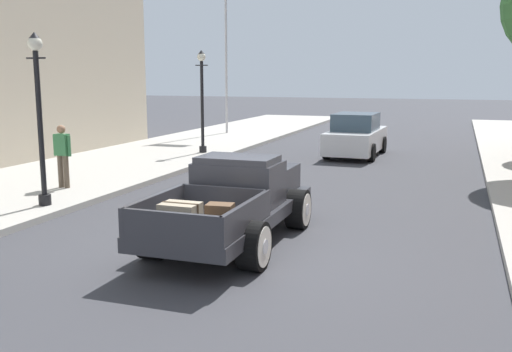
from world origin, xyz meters
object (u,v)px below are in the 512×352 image
object	(u,v)px
pedestrian_sidewalk_left	(62,152)
street_lamp_near	(39,107)
street_lamp_far	(202,94)
flagpole	(230,20)
car_background_white	(356,136)
hotrod_truck_gunmetal	(237,200)

from	to	relation	value
pedestrian_sidewalk_left	street_lamp_near	world-z (taller)	street_lamp_near
pedestrian_sidewalk_left	street_lamp_far	world-z (taller)	street_lamp_far
flagpole	street_lamp_near	bearing A→B (deg)	-82.51
pedestrian_sidewalk_left	flagpole	bearing A→B (deg)	95.02
car_background_white	street_lamp_near	xyz separation A→B (m)	(-5.13, -11.51, 1.62)
street_lamp_near	flagpole	world-z (taller)	flagpole
street_lamp_near	street_lamp_far	world-z (taller)	same
car_background_white	street_lamp_near	size ratio (longest dim) A/B	1.13
hotrod_truck_gunmetal	flagpole	bearing A→B (deg)	112.21
car_background_white	street_lamp_near	distance (m)	12.71
hotrod_truck_gunmetal	pedestrian_sidewalk_left	distance (m)	6.37
car_background_white	flagpole	bearing A→B (deg)	143.51
pedestrian_sidewalk_left	street_lamp_far	xyz separation A→B (m)	(0.50, 7.65, 1.30)
pedestrian_sidewalk_left	flagpole	distance (m)	15.86
pedestrian_sidewalk_left	street_lamp_near	xyz separation A→B (m)	(0.90, -1.86, 1.30)
pedestrian_sidewalk_left	flagpole	world-z (taller)	flagpole
hotrod_truck_gunmetal	street_lamp_near	size ratio (longest dim) A/B	1.29
pedestrian_sidewalk_left	hotrod_truck_gunmetal	bearing A→B (deg)	-23.01
hotrod_truck_gunmetal	car_background_white	size ratio (longest dim) A/B	1.14
hotrod_truck_gunmetal	street_lamp_near	world-z (taller)	street_lamp_near
hotrod_truck_gunmetal	street_lamp_far	distance (m)	11.57
car_background_white	flagpole	xyz separation A→B (m)	(-7.36, 5.44, 5.00)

